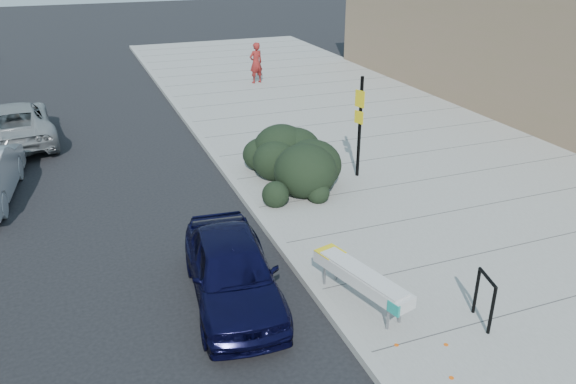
# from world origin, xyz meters

# --- Properties ---
(ground) EXTENTS (120.00, 120.00, 0.00)m
(ground) POSITION_xyz_m (0.00, 0.00, 0.00)
(ground) COLOR black
(ground) RESTS_ON ground
(sidewalk_near) EXTENTS (11.20, 50.00, 0.15)m
(sidewalk_near) POSITION_xyz_m (5.60, 5.00, 0.07)
(sidewalk_near) COLOR gray
(sidewalk_near) RESTS_ON ground
(curb_near) EXTENTS (0.22, 50.00, 0.17)m
(curb_near) POSITION_xyz_m (0.00, 5.00, 0.08)
(curb_near) COLOR #9E9E99
(curb_near) RESTS_ON ground
(bench) EXTENTS (1.05, 2.38, 0.70)m
(bench) POSITION_xyz_m (0.60, -0.66, 0.70)
(bench) COLOR gray
(bench) RESTS_ON sidewalk_near
(bike_rack) EXTENTS (0.21, 0.66, 0.98)m
(bike_rack) POSITION_xyz_m (2.35, -2.00, 0.74)
(bike_rack) COLOR black
(bike_rack) RESTS_ON sidewalk_near
(sign_post) EXTENTS (0.16, 0.33, 2.94)m
(sign_post) POSITION_xyz_m (3.48, 4.99, 1.80)
(sign_post) COLOR black
(sign_post) RESTS_ON sidewalk_near
(hedge) EXTENTS (3.04, 4.49, 1.54)m
(hedge) POSITION_xyz_m (1.50, 5.74, 0.92)
(hedge) COLOR black
(hedge) RESTS_ON sidewalk_near
(sedan_navy) EXTENTS (2.01, 4.14, 1.36)m
(sedan_navy) POSITION_xyz_m (-1.58, 0.52, 0.68)
(sedan_navy) COLOR black
(sedan_navy) RESTS_ON ground
(suv_silver) EXTENTS (2.88, 5.32, 1.42)m
(suv_silver) POSITION_xyz_m (-6.00, 12.31, 0.71)
(suv_silver) COLOR #949799
(suv_silver) RESTS_ON ground
(pedestrian) EXTENTS (0.79, 0.62, 1.92)m
(pedestrian) POSITION_xyz_m (4.40, 17.20, 1.11)
(pedestrian) COLOR maroon
(pedestrian) RESTS_ON sidewalk_near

